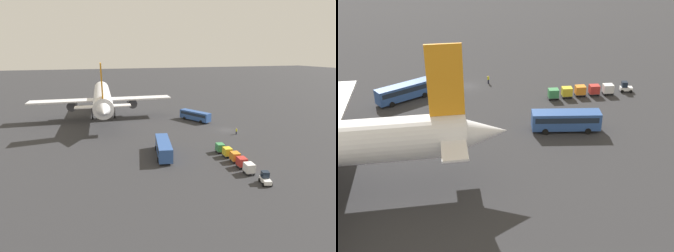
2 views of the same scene
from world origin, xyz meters
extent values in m
plane|color=#2D2D30|center=(0.00, 0.00, 0.00)|extent=(600.00, 600.00, 0.00)
cone|color=silver|center=(2.58, 33.81, 7.25)|extent=(7.46, 5.32, 5.02)
cube|color=orange|center=(6.40, 33.65, 14.50)|extent=(4.32, 0.54, 8.92)
cube|color=silver|center=(5.97, 33.66, 7.81)|extent=(3.63, 14.61, 0.28)
cube|color=#2D5199|center=(12.49, 4.56, 1.81)|extent=(10.94, 7.47, 2.72)
cube|color=#192333|center=(12.49, 4.56, 2.28)|extent=(10.18, 7.08, 0.87)
cylinder|color=black|center=(14.88, 7.35, 0.50)|extent=(1.02, 0.74, 1.00)
cylinder|color=black|center=(16.14, 5.01, 0.50)|extent=(1.02, 0.74, 1.00)
cylinder|color=black|center=(8.84, 4.11, 0.50)|extent=(1.02, 0.74, 1.00)
cylinder|color=black|center=(10.10, 1.77, 0.50)|extent=(1.02, 0.74, 1.00)
cube|color=#2D5199|center=(-13.27, 22.55, 1.88)|extent=(11.47, 4.76, 2.86)
cube|color=#192333|center=(-13.27, 22.55, 2.38)|extent=(10.60, 4.63, 0.92)
cylinder|color=black|center=(-9.61, 23.36, 0.50)|extent=(1.04, 0.48, 1.00)
cylinder|color=black|center=(-10.13, 20.49, 0.50)|extent=(1.04, 0.48, 1.00)
cylinder|color=black|center=(-16.41, 24.60, 0.50)|extent=(1.04, 0.48, 1.00)
cylinder|color=black|center=(-16.93, 21.74, 0.50)|extent=(1.04, 0.48, 1.00)
cube|color=white|center=(-30.49, 9.42, 0.65)|extent=(2.65, 1.87, 0.70)
cube|color=#192333|center=(-30.09, 9.32, 1.55)|extent=(1.34, 1.41, 1.10)
cylinder|color=black|center=(-29.50, 9.88, 0.30)|extent=(0.64, 0.37, 0.60)
cylinder|color=black|center=(-29.86, 8.53, 0.30)|extent=(0.64, 0.37, 0.60)
cylinder|color=black|center=(-31.12, 10.32, 0.30)|extent=(0.64, 0.37, 0.60)
cylinder|color=black|center=(-31.48, 8.96, 0.30)|extent=(0.64, 0.37, 0.60)
cylinder|color=#1E1E2D|center=(-4.41, -0.58, 0.42)|extent=(0.32, 0.32, 0.85)
cylinder|color=yellow|center=(-4.41, -0.58, 1.18)|extent=(0.38, 0.38, 0.65)
sphere|color=tan|center=(-4.41, -0.58, 1.62)|extent=(0.24, 0.24, 0.24)
cube|color=#38383D|center=(-26.34, 9.94, 0.41)|extent=(2.15, 1.87, 0.10)
cube|color=silver|center=(-26.34, 9.94, 1.26)|extent=(2.05, 1.78, 1.60)
cylinder|color=black|center=(-25.52, 10.50, 0.18)|extent=(0.37, 0.16, 0.36)
cylinder|color=black|center=(-25.65, 9.22, 0.18)|extent=(0.37, 0.16, 0.36)
cylinder|color=black|center=(-27.03, 10.65, 0.18)|extent=(0.37, 0.16, 0.36)
cylinder|color=black|center=(-27.16, 9.38, 0.18)|extent=(0.37, 0.16, 0.36)
cube|color=#38383D|center=(-23.55, 9.75, 0.41)|extent=(2.15, 1.87, 0.10)
cube|color=#B72D28|center=(-23.55, 9.75, 1.26)|extent=(2.05, 1.78, 1.60)
cylinder|color=black|center=(-22.73, 10.31, 0.18)|extent=(0.37, 0.16, 0.36)
cylinder|color=black|center=(-22.85, 9.04, 0.18)|extent=(0.37, 0.16, 0.36)
cylinder|color=black|center=(-24.24, 10.46, 0.18)|extent=(0.37, 0.16, 0.36)
cylinder|color=black|center=(-24.37, 9.19, 0.18)|extent=(0.37, 0.16, 0.36)
cube|color=#38383D|center=(-20.75, 9.54, 0.41)|extent=(2.15, 1.87, 0.10)
cube|color=orange|center=(-20.75, 9.54, 1.26)|extent=(2.05, 1.78, 1.60)
cylinder|color=black|center=(-19.93, 10.10, 0.18)|extent=(0.37, 0.16, 0.36)
cylinder|color=black|center=(-20.06, 8.83, 0.18)|extent=(0.37, 0.16, 0.36)
cylinder|color=black|center=(-21.44, 10.26, 0.18)|extent=(0.37, 0.16, 0.36)
cylinder|color=black|center=(-21.57, 8.98, 0.18)|extent=(0.37, 0.16, 0.36)
cube|color=#38383D|center=(-17.96, 9.74, 0.41)|extent=(2.15, 1.87, 0.10)
cube|color=gold|center=(-17.96, 9.74, 1.26)|extent=(2.05, 1.78, 1.60)
cylinder|color=black|center=(-17.14, 10.31, 0.18)|extent=(0.37, 0.16, 0.36)
cylinder|color=black|center=(-17.27, 9.03, 0.18)|extent=(0.37, 0.16, 0.36)
cylinder|color=black|center=(-18.65, 10.46, 0.18)|extent=(0.37, 0.16, 0.36)
cylinder|color=black|center=(-18.78, 9.18, 0.18)|extent=(0.37, 0.16, 0.36)
cube|color=#38383D|center=(-15.17, 9.99, 0.41)|extent=(2.15, 1.87, 0.10)
cube|color=#38844C|center=(-15.17, 9.99, 1.26)|extent=(2.05, 1.78, 1.60)
cylinder|color=black|center=(-14.35, 10.55, 0.18)|extent=(0.37, 0.16, 0.36)
cylinder|color=black|center=(-14.47, 9.28, 0.18)|extent=(0.37, 0.16, 0.36)
cylinder|color=black|center=(-15.86, 10.71, 0.18)|extent=(0.37, 0.16, 0.36)
cylinder|color=black|center=(-15.99, 9.43, 0.18)|extent=(0.37, 0.16, 0.36)
camera|label=1|loc=(-64.19, 36.93, 21.66)|focal=28.00mm
camera|label=2|loc=(8.98, 80.45, 32.53)|focal=45.00mm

